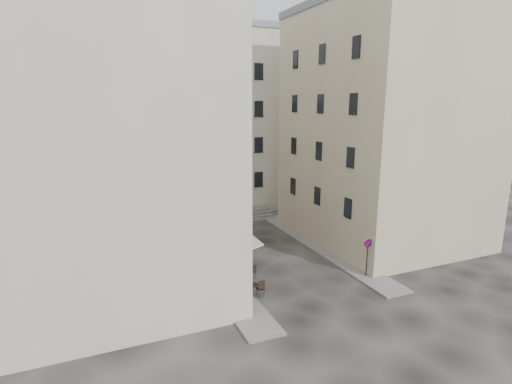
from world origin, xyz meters
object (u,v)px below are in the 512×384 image
no_parking_sign (368,250)px  bistro_table_b (246,272)px  bistro_table_a (252,289)px  pedestrian (236,260)px

no_parking_sign → bistro_table_b: size_ratio=2.10×
no_parking_sign → bistro_table_a: size_ratio=1.87×
bistro_table_a → bistro_table_b: size_ratio=1.13×
bistro_table_a → pedestrian: pedestrian is taller
bistro_table_a → pedestrian: size_ratio=0.87×
no_parking_sign → bistro_table_b: 7.91m
bistro_table_b → pedestrian: size_ratio=0.77×
pedestrian → bistro_table_a: bearing=42.5°
pedestrian → bistro_table_b: bearing=57.0°
bistro_table_b → no_parking_sign: bearing=-21.6°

